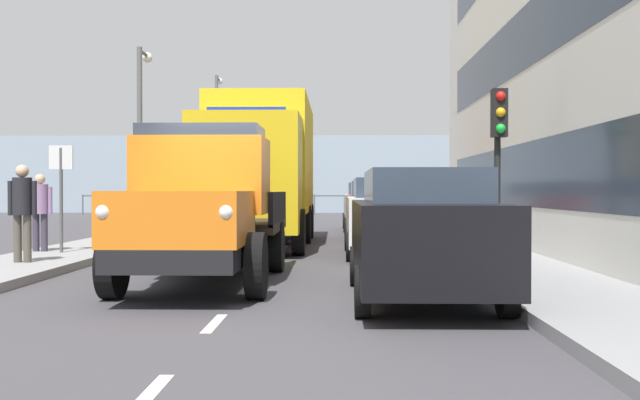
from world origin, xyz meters
name	(u,v)px	position (x,y,z in m)	size (l,w,h in m)	color
ground_plane	(293,238)	(0.00, -12.18, 0.00)	(80.00, 80.00, 0.00)	#423F44
sidewalk_left	(438,235)	(-4.43, -12.18, 0.07)	(2.06, 43.17, 0.15)	gray
sidewalk_right	(150,235)	(4.43, -12.18, 0.07)	(2.06, 43.17, 0.15)	gray
road_centreline_markings	(290,241)	(0.00, -10.86, 0.00)	(0.12, 37.62, 0.01)	silver
sea_horizon	(316,174)	(0.00, -36.76, 2.50)	(80.00, 0.80, 5.00)	#8C9EAD
seawall_railing	(314,199)	(0.00, -33.16, 0.92)	(28.08, 0.08, 1.20)	#4C5156
truck_vintage_orange	(202,209)	(0.70, -1.01, 1.18)	(2.17, 5.64, 2.43)	black
lorry_cargo_yellow	(261,167)	(0.66, -8.97, 2.08)	(2.58, 8.20, 3.87)	gold
car_black_kerbside_near	(421,233)	(-2.45, 0.28, 0.90)	(1.82, 4.50, 1.72)	black
car_white_kerbside_1	(387,216)	(-2.45, -6.12, 0.90)	(1.85, 4.26, 1.72)	white
car_red_kerbside_2	(374,209)	(-2.45, -11.43, 0.89)	(1.75, 3.94, 1.72)	#B21E1E
car_silver_kerbside_3	(367,206)	(-2.45, -16.24, 0.90)	(1.76, 4.45, 1.72)	#B7BABF
car_navy_oppositeside_0	(204,210)	(2.45, -10.56, 0.90)	(1.98, 4.38, 1.72)	navy
car_maroon_oppositeside_1	(233,206)	(2.45, -16.19, 0.90)	(1.89, 4.68, 1.72)	maroon
car_teal_oppositeside_2	(253,203)	(2.45, -22.60, 0.90)	(1.82, 4.47, 1.72)	#1E6670
pedestrian_by_lamp	(22,205)	(4.36, -3.04, 1.20)	(0.53, 0.34, 1.77)	#4C473D
pedestrian_couple_a	(40,206)	(5.01, -5.38, 1.12)	(0.53, 0.34, 1.65)	#383342
traffic_light_near	(499,136)	(-4.37, -3.70, 2.47)	(0.28, 0.41, 3.20)	black
lamp_post_promenade	(141,121)	(4.58, -11.81, 3.55)	(0.32, 1.14, 5.62)	#59595B
lamp_post_far	(217,134)	(4.37, -24.35, 4.16)	(0.32, 1.14, 6.78)	#59595B
street_sign	(61,180)	(4.45, -5.12, 1.68)	(0.50, 0.07, 2.25)	#4C4C4C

